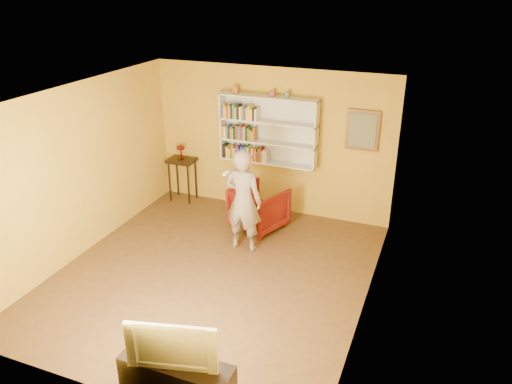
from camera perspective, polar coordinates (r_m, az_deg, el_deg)
room_shell at (r=7.16m, az=-5.18°, el=-2.52°), size 5.30×5.80×2.88m
bookshelf at (r=9.01m, az=1.53°, el=7.12°), size 1.80×0.29×1.23m
books_row_lower at (r=9.21m, az=-1.24°, el=4.48°), size 0.87×0.19×0.27m
books_row_middle at (r=9.14m, az=-1.96°, el=6.80°), size 0.64×0.19×0.26m
books_row_upper at (r=9.02m, az=-1.81°, el=9.09°), size 0.67×0.19×0.27m
ornament_left at (r=9.01m, az=-2.31°, el=11.57°), size 0.09×0.09×0.12m
ornament_centre at (r=8.77m, az=1.91°, el=11.16°), size 0.07×0.07×0.10m
ornament_right at (r=8.68m, az=3.59°, el=10.99°), size 0.07×0.07×0.09m
framed_painting at (r=8.62m, az=12.09°, el=6.90°), size 0.55×0.05×0.70m
console_table at (r=9.87m, az=-8.47°, el=2.94°), size 0.52×0.40×0.86m
ruby_lustre at (r=9.76m, az=-8.60°, el=4.86°), size 0.18×0.18×0.28m
armchair at (r=8.79m, az=0.36°, el=-1.80°), size 1.06×1.08×0.76m
person at (r=7.92m, az=-1.47°, el=-1.01°), size 0.63×0.42×1.71m
game_remote at (r=7.51m, az=-3.45°, el=2.17°), size 0.04×0.15×0.04m
tv_cabinet at (r=5.72m, az=-9.01°, el=-20.30°), size 1.24×0.37×0.44m
television at (r=5.39m, az=-9.36°, el=-16.49°), size 0.96×0.35×0.55m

